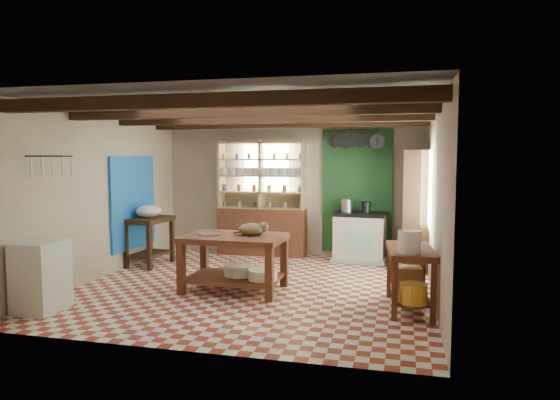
% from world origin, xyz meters
% --- Properties ---
extents(floor, '(5.00, 5.00, 0.02)m').
position_xyz_m(floor, '(0.00, 0.00, -0.01)').
color(floor, '#9C3422').
rests_on(floor, ground).
extents(ceiling, '(5.00, 5.00, 0.02)m').
position_xyz_m(ceiling, '(0.00, 0.00, 2.60)').
color(ceiling, '#4E4E53').
rests_on(ceiling, wall_back).
extents(wall_back, '(5.00, 0.04, 2.60)m').
position_xyz_m(wall_back, '(0.00, 2.50, 1.30)').
color(wall_back, '#BFB099').
rests_on(wall_back, floor).
extents(wall_front, '(5.00, 0.04, 2.60)m').
position_xyz_m(wall_front, '(0.00, -2.50, 1.30)').
color(wall_front, '#BFB099').
rests_on(wall_front, floor).
extents(wall_left, '(0.04, 5.00, 2.60)m').
position_xyz_m(wall_left, '(-2.50, 0.00, 1.30)').
color(wall_left, '#BFB099').
rests_on(wall_left, floor).
extents(wall_right, '(0.04, 5.00, 2.60)m').
position_xyz_m(wall_right, '(2.50, 0.00, 1.30)').
color(wall_right, '#BFB099').
rests_on(wall_right, floor).
extents(ceiling_beams, '(5.00, 3.80, 0.15)m').
position_xyz_m(ceiling_beams, '(0.00, 0.00, 2.48)').
color(ceiling_beams, '#382213').
rests_on(ceiling_beams, ceiling).
extents(blue_wall_patch, '(0.04, 1.40, 1.60)m').
position_xyz_m(blue_wall_patch, '(-2.47, 0.90, 1.10)').
color(blue_wall_patch, blue).
rests_on(blue_wall_patch, wall_left).
extents(green_wall_patch, '(1.30, 0.04, 2.30)m').
position_xyz_m(green_wall_patch, '(1.25, 2.47, 1.25)').
color(green_wall_patch, '#1D4922').
rests_on(green_wall_patch, wall_back).
extents(window_back, '(0.90, 0.02, 0.80)m').
position_xyz_m(window_back, '(-0.50, 2.48, 1.70)').
color(window_back, beige).
rests_on(window_back, wall_back).
extents(window_right, '(0.02, 1.30, 1.20)m').
position_xyz_m(window_right, '(2.48, 1.00, 1.40)').
color(window_right, beige).
rests_on(window_right, wall_right).
extents(utensil_rail, '(0.06, 0.90, 0.28)m').
position_xyz_m(utensil_rail, '(-2.44, -1.20, 1.78)').
color(utensil_rail, black).
rests_on(utensil_rail, wall_left).
extents(pot_rack, '(0.86, 0.12, 0.36)m').
position_xyz_m(pot_rack, '(1.25, 2.05, 2.18)').
color(pot_rack, black).
rests_on(pot_rack, ceiling).
extents(shelving_unit, '(1.70, 0.34, 2.20)m').
position_xyz_m(shelving_unit, '(-0.55, 2.31, 1.10)').
color(shelving_unit, tan).
rests_on(shelving_unit, floor).
extents(tall_rack, '(0.40, 0.86, 2.00)m').
position_xyz_m(tall_rack, '(2.28, 1.80, 1.00)').
color(tall_rack, '#382213').
rests_on(tall_rack, floor).
extents(work_table, '(1.41, 0.95, 0.79)m').
position_xyz_m(work_table, '(-0.22, -0.28, 0.40)').
color(work_table, brown).
rests_on(work_table, floor).
extents(stove, '(0.95, 0.68, 0.89)m').
position_xyz_m(stove, '(1.34, 2.15, 0.44)').
color(stove, beige).
rests_on(stove, floor).
extents(prep_table, '(0.64, 0.87, 0.84)m').
position_xyz_m(prep_table, '(-2.20, 0.95, 0.42)').
color(prep_table, '#382213').
rests_on(prep_table, floor).
extents(white_cabinet, '(0.50, 0.59, 0.87)m').
position_xyz_m(white_cabinet, '(-2.22, -1.73, 0.43)').
color(white_cabinet, silver).
rests_on(white_cabinet, floor).
extents(right_counter, '(0.63, 1.12, 0.77)m').
position_xyz_m(right_counter, '(2.18, -0.58, 0.39)').
color(right_counter, brown).
rests_on(right_counter, floor).
extents(cat, '(0.43, 0.35, 0.17)m').
position_xyz_m(cat, '(0.03, -0.24, 0.88)').
color(cat, '#948356').
rests_on(cat, work_table).
extents(steel_tray, '(0.35, 0.35, 0.02)m').
position_xyz_m(steel_tray, '(-0.57, -0.33, 0.80)').
color(steel_tray, '#B9B8C0').
rests_on(steel_tray, work_table).
extents(basin_large, '(0.44, 0.44, 0.15)m').
position_xyz_m(basin_large, '(-0.17, -0.23, 0.28)').
color(basin_large, silver).
rests_on(basin_large, work_table).
extents(basin_small, '(0.41, 0.41, 0.14)m').
position_xyz_m(basin_small, '(0.23, -0.39, 0.28)').
color(basin_small, silver).
rests_on(basin_small, work_table).
extents(kettle_left, '(0.21, 0.21, 0.23)m').
position_xyz_m(kettle_left, '(1.10, 2.17, 1.00)').
color(kettle_left, '#B9B8C0').
rests_on(kettle_left, stove).
extents(kettle_right, '(0.18, 0.18, 0.20)m').
position_xyz_m(kettle_right, '(1.44, 2.14, 0.99)').
color(kettle_right, black).
rests_on(kettle_right, stove).
extents(enamel_bowl, '(0.48, 0.48, 0.22)m').
position_xyz_m(enamel_bowl, '(-2.20, 0.95, 0.95)').
color(enamel_bowl, silver).
rests_on(enamel_bowl, prep_table).
extents(white_bucket, '(0.29, 0.29, 0.27)m').
position_xyz_m(white_bucket, '(2.16, -0.93, 0.90)').
color(white_bucket, silver).
rests_on(white_bucket, right_counter).
extents(wicker_basket, '(0.40, 0.33, 0.26)m').
position_xyz_m(wicker_basket, '(2.15, -0.28, 0.33)').
color(wicker_basket, '#AA7C44').
rests_on(wicker_basket, right_counter).
extents(yellow_tub, '(0.34, 0.34, 0.23)m').
position_xyz_m(yellow_tub, '(2.22, -1.02, 0.32)').
color(yellow_tub, orange).
rests_on(yellow_tub, right_counter).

